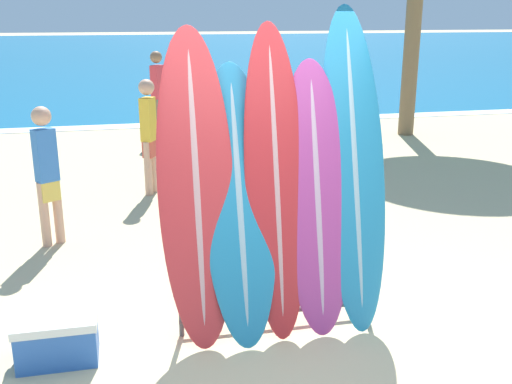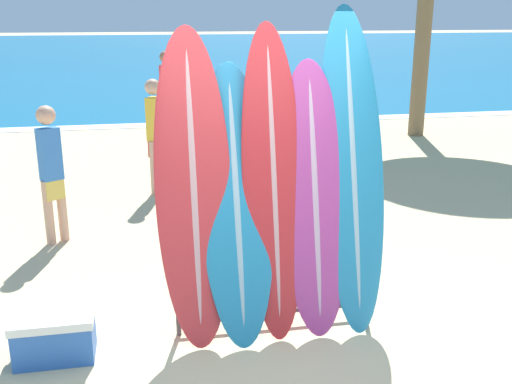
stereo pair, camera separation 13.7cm
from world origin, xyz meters
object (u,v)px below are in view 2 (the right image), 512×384
at_px(surfboard_slot_1, 236,204).
at_px(surfboard_rack, 275,272).
at_px(surfboard_slot_3, 314,199).
at_px(person_near_water, 51,170).
at_px(surfboard_slot_4, 352,169).
at_px(surfboard_slot_2, 273,182).
at_px(person_mid_beach, 167,92).
at_px(person_far_left, 225,137).
at_px(cooler_box, 55,336).
at_px(surfboard_slot_0, 193,188).
at_px(person_far_right, 155,132).

bearing_deg(surfboard_slot_1, surfboard_rack, -4.98).
distance_m(surfboard_slot_3, person_near_water, 3.25).
height_order(surfboard_rack, surfboard_slot_4, surfboard_slot_4).
height_order(surfboard_slot_2, surfboard_slot_4, surfboard_slot_4).
relative_size(surfboard_slot_1, surfboard_slot_4, 0.83).
bearing_deg(person_near_water, surfboard_slot_4, 107.45).
bearing_deg(surfboard_slot_1, surfboard_slot_4, 2.96).
xyz_separation_m(surfboard_slot_2, person_mid_beach, (-0.43, 7.78, -0.25)).
height_order(surfboard_slot_4, person_far_left, surfboard_slot_4).
bearing_deg(surfboard_slot_1, surfboard_slot_3, -1.31).
height_order(surfboard_slot_3, cooler_box, surfboard_slot_3).
distance_m(surfboard_slot_0, person_far_right, 4.02).
bearing_deg(surfboard_slot_1, person_far_right, 97.04).
bearing_deg(person_mid_beach, person_far_right, -150.19).
bearing_deg(person_mid_beach, surfboard_slot_3, -139.10).
xyz_separation_m(surfboard_slot_2, surfboard_slot_4, (0.66, 0.03, 0.06)).
relative_size(surfboard_slot_1, cooler_box, 3.60).
bearing_deg(person_near_water, surfboard_slot_2, 98.85).
height_order(person_far_left, person_far_right, person_far_right).
height_order(surfboard_slot_0, person_far_right, surfboard_slot_0).
xyz_separation_m(person_far_right, cooler_box, (-0.91, -4.21, -0.71)).
relative_size(surfboard_slot_3, person_far_left, 1.36).
bearing_deg(person_far_right, cooler_box, 14.92).
relative_size(surfboard_slot_1, surfboard_slot_2, 0.88).
bearing_deg(surfboard_slot_2, person_near_water, 131.15).
height_order(surfboard_slot_1, cooler_box, surfboard_slot_1).
bearing_deg(person_far_left, person_far_right, 33.81).
relative_size(surfboard_slot_0, surfboard_slot_2, 0.99).
bearing_deg(surfboard_slot_4, cooler_box, -174.45).
xyz_separation_m(surfboard_slot_2, person_far_left, (0.13, 3.57, -0.35)).
height_order(surfboard_slot_0, surfboard_slot_2, surfboard_slot_2).
bearing_deg(surfboard_slot_2, person_far_left, 87.87).
bearing_deg(person_far_left, surfboard_rack, 147.38).
bearing_deg(cooler_box, person_near_water, 96.15).
relative_size(person_mid_beach, cooler_box, 2.98).
relative_size(person_near_water, person_mid_beach, 0.87).
relative_size(surfboard_rack, surfboard_slot_3, 0.75).
relative_size(surfboard_slot_3, person_near_water, 1.39).
xyz_separation_m(surfboard_slot_3, person_far_left, (-0.19, 3.61, -0.21)).
bearing_deg(person_far_right, person_mid_beach, -158.45).
distance_m(surfboard_rack, cooler_box, 1.75).
bearing_deg(surfboard_slot_4, person_far_left, 98.40).
xyz_separation_m(surfboard_slot_2, surfboard_slot_3, (0.33, -0.03, -0.14)).
height_order(surfboard_slot_1, person_far_right, surfboard_slot_1).
distance_m(surfboard_slot_4, person_far_left, 3.61).
bearing_deg(person_far_right, surfboard_slot_4, 47.14).
xyz_separation_m(person_mid_beach, person_far_right, (-0.37, -3.77, -0.08)).
bearing_deg(person_near_water, surfboard_rack, 98.48).
relative_size(person_mid_beach, person_far_left, 1.12).
xyz_separation_m(surfboard_slot_4, person_far_right, (-1.45, 3.98, -0.40)).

